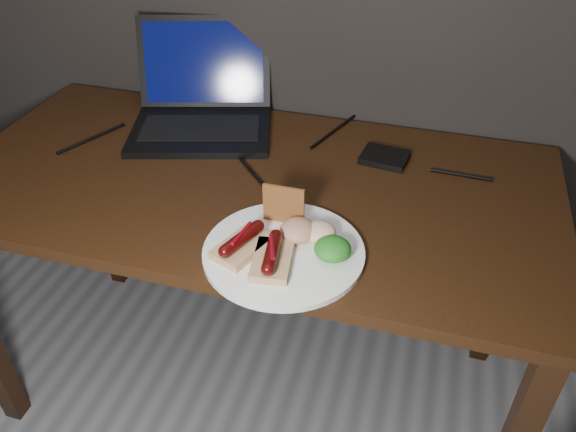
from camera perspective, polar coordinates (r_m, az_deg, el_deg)
The scene contains 11 objects.
desk at distance 1.35m, azimuth -3.80°, elevation 0.71°, with size 1.40×0.70×0.75m.
laptop at distance 1.52m, azimuth -8.72°, elevation 11.07°, with size 0.44×0.42×0.25m.
hard_drive at distance 1.38m, azimuth 9.78°, elevation 5.90°, with size 0.11×0.09×0.02m, color black.
desk_cables at distance 1.40m, azimuth -1.91°, elevation 6.79°, with size 1.03×0.41×0.01m.
plate at distance 1.08m, azimuth -0.44°, elevation -3.64°, with size 0.31×0.31×0.01m, color white.
bread_sausage_left at distance 1.06m, azimuth -4.68°, elevation -2.77°, with size 0.11×0.13×0.04m.
bread_sausage_center at distance 1.03m, azimuth -1.62°, elevation -4.15°, with size 0.09×0.12×0.04m.
crispbread at distance 1.12m, azimuth -0.45°, elevation 1.15°, with size 0.09×0.01×0.09m, color #A45E2D.
salad_greens at distance 1.05m, azimuth 4.55°, elevation -3.34°, with size 0.07×0.07×0.04m, color #155110.
salsa_mound at distance 1.09m, azimuth 1.05°, elevation -1.44°, with size 0.07×0.07×0.04m, color maroon.
coleslaw_mound at distance 1.09m, azimuth 3.25°, elevation -1.63°, with size 0.06×0.06×0.04m, color #F1E3D0.
Camera 1 is at (0.39, 0.36, 1.46)m, focal length 35.00 mm.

